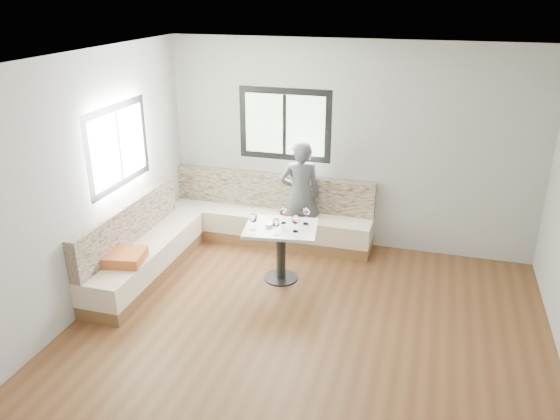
% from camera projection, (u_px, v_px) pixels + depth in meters
% --- Properties ---
extents(room, '(5.01, 5.01, 2.81)m').
position_uv_depth(room, '(299.00, 212.00, 5.17)').
color(room, brown).
rests_on(room, ground).
extents(banquette, '(2.90, 2.80, 0.95)m').
position_uv_depth(banquette, '(218.00, 232.00, 7.34)').
color(banquette, brown).
rests_on(banquette, ground).
extents(table, '(0.95, 0.79, 0.71)m').
position_uv_depth(table, '(281.00, 240.00, 6.65)').
color(table, black).
rests_on(table, ground).
extents(person, '(0.65, 0.54, 1.54)m').
position_uv_depth(person, '(300.00, 195.00, 7.40)').
color(person, '#4E5154').
rests_on(person, ground).
extents(olive_ramekin, '(0.10, 0.10, 0.04)m').
position_uv_depth(olive_ramekin, '(269.00, 225.00, 6.59)').
color(olive_ramekin, white).
rests_on(olive_ramekin, table).
extents(wine_glass_a, '(0.10, 0.10, 0.21)m').
position_uv_depth(wine_glass_a, '(254.00, 218.00, 6.44)').
color(wine_glass_a, white).
rests_on(wine_glass_a, table).
extents(wine_glass_b, '(0.10, 0.10, 0.21)m').
position_uv_depth(wine_glass_b, '(276.00, 223.00, 6.31)').
color(wine_glass_b, white).
rests_on(wine_glass_b, table).
extents(wine_glass_c, '(0.10, 0.10, 0.21)m').
position_uv_depth(wine_glass_c, '(296.00, 220.00, 6.39)').
color(wine_glass_c, white).
rests_on(wine_glass_c, table).
extents(wine_glass_d, '(0.10, 0.10, 0.21)m').
position_uv_depth(wine_glass_d, '(283.00, 212.00, 6.63)').
color(wine_glass_d, white).
rests_on(wine_glass_d, table).
extents(wine_glass_e, '(0.10, 0.10, 0.21)m').
position_uv_depth(wine_glass_e, '(306.00, 213.00, 6.60)').
color(wine_glass_e, white).
rests_on(wine_glass_e, table).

